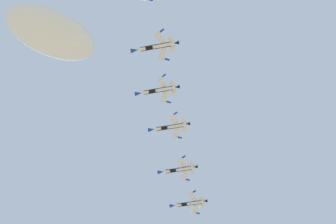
% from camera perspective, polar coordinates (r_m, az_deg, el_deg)
% --- Properties ---
extents(cloud_near_formation, '(48.17, 26.46, 16.00)m').
position_cam_1_polar(cloud_near_formation, '(254.60, -14.27, 9.47)').
color(cloud_near_formation, white).
extents(fighter_jet_left_wing, '(13.41, 11.83, 4.99)m').
position_cam_1_polar(fighter_jet_left_wing, '(150.90, -1.59, 8.07)').
color(fighter_jet_left_wing, white).
extents(fighter_jet_right_wing, '(13.41, 11.74, 5.20)m').
position_cam_1_polar(fighter_jet_right_wing, '(160.98, -1.29, 2.70)').
color(fighter_jet_right_wing, white).
extents(fighter_jet_left_outer, '(13.41, 11.83, 4.99)m').
position_cam_1_polar(fighter_jet_left_outer, '(171.96, 0.18, -1.83)').
color(fighter_jet_left_outer, white).
extents(fighter_jet_right_outer, '(13.41, 11.77, 5.13)m').
position_cam_1_polar(fighter_jet_right_outer, '(182.25, 1.24, -7.10)').
color(fighter_jet_right_outer, white).
extents(fighter_jet_trail_slot, '(13.41, 11.67, 5.34)m').
position_cam_1_polar(fighter_jet_trail_slot, '(195.82, 2.58, -11.20)').
color(fighter_jet_trail_slot, white).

